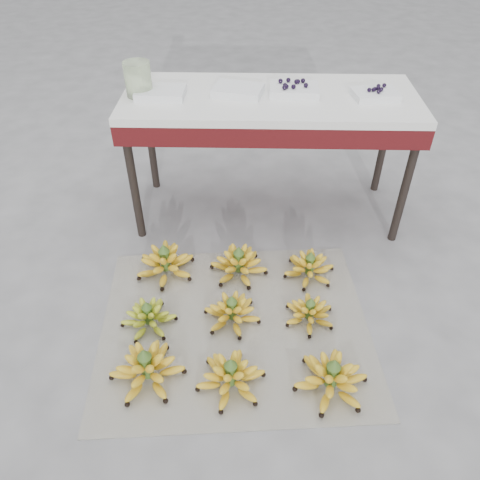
{
  "coord_description": "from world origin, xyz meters",
  "views": [
    {
      "loc": [
        -0.05,
        -1.5,
        1.73
      ],
      "look_at": [
        -0.09,
        0.21,
        0.3
      ],
      "focal_mm": 35.0,
      "sensor_mm": 36.0,
      "label": 1
    }
  ],
  "objects_px": {
    "bunch_front_left": "(147,368)",
    "tray_far_left": "(161,93)",
    "tray_left": "(238,90)",
    "tray_far_right": "(375,94)",
    "bunch_front_center": "(231,376)",
    "glass_jar": "(138,79)",
    "bunch_back_left": "(165,263)",
    "newspaper_mat": "(235,326)",
    "vendor_table": "(270,110)",
    "bunch_mid_right": "(309,312)",
    "tray_right": "(294,89)",
    "bunch_front_right": "(331,378)",
    "bunch_mid_center": "(232,312)",
    "bunch_back_right": "(309,267)",
    "bunch_back_center": "(239,264)",
    "bunch_mid_left": "(149,317)"
  },
  "relations": [
    {
      "from": "bunch_front_right",
      "to": "tray_right",
      "type": "xyz_separation_m",
      "value": [
        -0.12,
        1.27,
        0.7
      ]
    },
    {
      "from": "bunch_front_right",
      "to": "bunch_mid_center",
      "type": "relative_size",
      "value": 0.98
    },
    {
      "from": "bunch_mid_center",
      "to": "tray_right",
      "type": "bearing_deg",
      "value": 88.7
    },
    {
      "from": "bunch_back_center",
      "to": "glass_jar",
      "type": "bearing_deg",
      "value": 147.51
    },
    {
      "from": "bunch_front_right",
      "to": "bunch_front_center",
      "type": "bearing_deg",
      "value": -176.41
    },
    {
      "from": "bunch_mid_right",
      "to": "bunch_back_right",
      "type": "xyz_separation_m",
      "value": [
        0.03,
        0.3,
        0.01
      ]
    },
    {
      "from": "bunch_back_center",
      "to": "bunch_front_center",
      "type": "bearing_deg",
      "value": -77.54
    },
    {
      "from": "bunch_mid_center",
      "to": "bunch_back_center",
      "type": "distance_m",
      "value": 0.33
    },
    {
      "from": "tray_left",
      "to": "bunch_mid_left",
      "type": "bearing_deg",
      "value": -112.59
    },
    {
      "from": "bunch_mid_right",
      "to": "glass_jar",
      "type": "xyz_separation_m",
      "value": [
        -0.87,
        0.86,
        0.78
      ]
    },
    {
      "from": "bunch_front_right",
      "to": "tray_far_left",
      "type": "relative_size",
      "value": 1.28
    },
    {
      "from": "bunch_front_left",
      "to": "tray_left",
      "type": "distance_m",
      "value": 1.46
    },
    {
      "from": "bunch_mid_center",
      "to": "tray_far_right",
      "type": "xyz_separation_m",
      "value": [
        0.71,
        0.88,
        0.71
      ]
    },
    {
      "from": "bunch_back_center",
      "to": "tray_right",
      "type": "distance_m",
      "value": 0.96
    },
    {
      "from": "bunch_front_center",
      "to": "tray_far_right",
      "type": "xyz_separation_m",
      "value": [
        0.7,
        1.23,
        0.7
      ]
    },
    {
      "from": "vendor_table",
      "to": "tray_right",
      "type": "relative_size",
      "value": 5.93
    },
    {
      "from": "bunch_front_right",
      "to": "tray_far_left",
      "type": "height_order",
      "value": "tray_far_left"
    },
    {
      "from": "bunch_front_center",
      "to": "tray_left",
      "type": "xyz_separation_m",
      "value": [
        -0.0,
        1.26,
        0.7
      ]
    },
    {
      "from": "bunch_front_right",
      "to": "tray_right",
      "type": "height_order",
      "value": "tray_right"
    },
    {
      "from": "newspaper_mat",
      "to": "vendor_table",
      "type": "xyz_separation_m",
      "value": [
        0.16,
        0.94,
        0.66
      ]
    },
    {
      "from": "bunch_front_center",
      "to": "vendor_table",
      "type": "xyz_separation_m",
      "value": [
        0.17,
        1.25,
        0.6
      ]
    },
    {
      "from": "bunch_front_left",
      "to": "bunch_front_right",
      "type": "xyz_separation_m",
      "value": [
        0.76,
        -0.03,
        -0.0
      ]
    },
    {
      "from": "glass_jar",
      "to": "bunch_back_right",
      "type": "bearing_deg",
      "value": -31.92
    },
    {
      "from": "newspaper_mat",
      "to": "bunch_back_center",
      "type": "height_order",
      "value": "bunch_back_center"
    },
    {
      "from": "bunch_back_left",
      "to": "bunch_back_right",
      "type": "bearing_deg",
      "value": -6.57
    },
    {
      "from": "bunch_front_right",
      "to": "bunch_back_center",
      "type": "xyz_separation_m",
      "value": [
        -0.4,
        0.68,
        -0.0
      ]
    },
    {
      "from": "bunch_front_right",
      "to": "bunch_back_right",
      "type": "bearing_deg",
      "value": 96.17
    },
    {
      "from": "bunch_front_right",
      "to": "tray_far_right",
      "type": "height_order",
      "value": "tray_far_right"
    },
    {
      "from": "newspaper_mat",
      "to": "tray_left",
      "type": "bearing_deg",
      "value": 90.63
    },
    {
      "from": "newspaper_mat",
      "to": "tray_far_right",
      "type": "bearing_deg",
      "value": 52.68
    },
    {
      "from": "bunch_front_left",
      "to": "tray_far_left",
      "type": "xyz_separation_m",
      "value": [
        -0.05,
        1.19,
        0.7
      ]
    },
    {
      "from": "bunch_back_left",
      "to": "tray_right",
      "type": "height_order",
      "value": "tray_right"
    },
    {
      "from": "bunch_back_right",
      "to": "newspaper_mat",
      "type": "bearing_deg",
      "value": -136.32
    },
    {
      "from": "bunch_mid_right",
      "to": "glass_jar",
      "type": "bearing_deg",
      "value": 116.97
    },
    {
      "from": "bunch_front_right",
      "to": "bunch_back_left",
      "type": "relative_size",
      "value": 0.95
    },
    {
      "from": "bunch_mid_right",
      "to": "tray_far_left",
      "type": "distance_m",
      "value": 1.35
    },
    {
      "from": "tray_left",
      "to": "tray_far_right",
      "type": "xyz_separation_m",
      "value": [
        0.71,
        -0.03,
        -0.0
      ]
    },
    {
      "from": "bunch_front_left",
      "to": "bunch_back_left",
      "type": "xyz_separation_m",
      "value": [
        -0.02,
        0.65,
        -0.0
      ]
    },
    {
      "from": "bunch_mid_left",
      "to": "vendor_table",
      "type": "distance_m",
      "value": 1.25
    },
    {
      "from": "glass_jar",
      "to": "bunch_mid_right",
      "type": "bearing_deg",
      "value": -44.75
    },
    {
      "from": "bunch_mid_right",
      "to": "tray_right",
      "type": "distance_m",
      "value": 1.16
    },
    {
      "from": "bunch_back_left",
      "to": "tray_far_left",
      "type": "relative_size",
      "value": 1.34
    },
    {
      "from": "bunch_front_center",
      "to": "bunch_back_left",
      "type": "bearing_deg",
      "value": 109.7
    },
    {
      "from": "bunch_mid_right",
      "to": "tray_far_left",
      "type": "relative_size",
      "value": 1.2
    },
    {
      "from": "newspaper_mat",
      "to": "bunch_mid_center",
      "type": "height_order",
      "value": "bunch_mid_center"
    },
    {
      "from": "bunch_front_left",
      "to": "tray_right",
      "type": "distance_m",
      "value": 1.57
    },
    {
      "from": "bunch_mid_center",
      "to": "bunch_front_center",
      "type": "bearing_deg",
      "value": -71.85
    },
    {
      "from": "tray_far_left",
      "to": "bunch_front_center",
      "type": "bearing_deg",
      "value": -71.66
    },
    {
      "from": "bunch_front_center",
      "to": "bunch_back_left",
      "type": "height_order",
      "value": "bunch_back_left"
    },
    {
      "from": "tray_far_right",
      "to": "glass_jar",
      "type": "relative_size",
      "value": 1.45
    }
  ]
}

